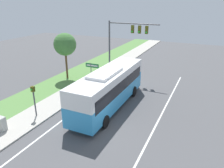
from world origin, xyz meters
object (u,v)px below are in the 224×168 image
(bus, at_px, (109,87))
(pedestrian_signal, at_px, (34,96))
(street_sign, at_px, (92,69))
(signal_gantry, at_px, (125,37))
(utility_cabinet, at_px, (1,124))

(bus, distance_m, pedestrian_signal, 6.43)
(street_sign, bearing_deg, signal_gantry, 58.26)
(pedestrian_signal, height_order, street_sign, pedestrian_signal)
(bus, distance_m, signal_gantry, 9.01)
(bus, bearing_deg, signal_gantry, 102.48)
(pedestrian_signal, distance_m, utility_cabinet, 3.14)
(signal_gantry, bearing_deg, utility_cabinet, -103.81)
(bus, relative_size, utility_cabinet, 9.78)
(pedestrian_signal, height_order, utility_cabinet, pedestrian_signal)
(pedestrian_signal, relative_size, street_sign, 1.06)
(pedestrian_signal, xyz_separation_m, street_sign, (0.54, 8.58, 0.02))
(bus, bearing_deg, utility_cabinet, -128.47)
(signal_gantry, distance_m, utility_cabinet, 16.38)
(pedestrian_signal, bearing_deg, street_sign, 86.41)
(signal_gantry, height_order, utility_cabinet, signal_gantry)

